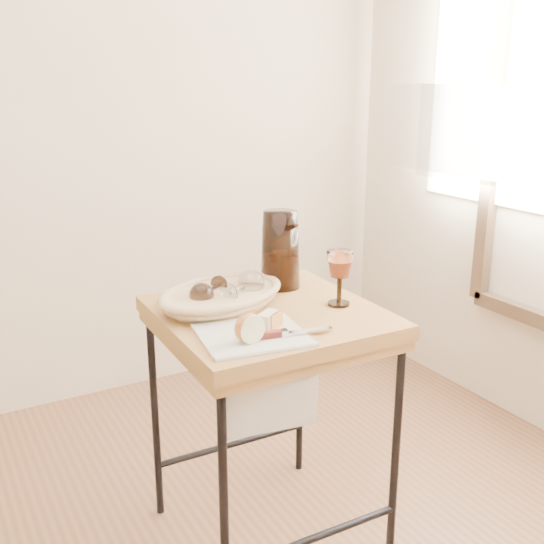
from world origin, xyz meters
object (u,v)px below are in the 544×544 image
pitcher (280,250)px  wine_goblet (340,278)px  bread_basket (222,298)px  apple_half (248,327)px  goblet_lying_b (242,287)px  side_table (269,428)px  goblet_lying_a (209,290)px  tea_towel (252,335)px  table_knife (287,332)px

pitcher → wine_goblet: pitcher is taller
bread_basket → apple_half: size_ratio=4.62×
goblet_lying_b → pitcher: pitcher is taller
goblet_lying_b → wine_goblet: 0.29m
side_table → goblet_lying_a: (-0.13, 0.12, 0.43)m
bread_basket → wine_goblet: wine_goblet is taller
bread_basket → goblet_lying_a: bearing=134.8°
tea_towel → wine_goblet: bearing=23.0°
side_table → goblet_lying_b: goblet_lying_b is taller
wine_goblet → table_knife: bearing=-152.2°
tea_towel → pitcher: (0.27, 0.32, 0.12)m
bread_basket → pitcher: pitcher is taller
pitcher → side_table: bearing=-123.8°
side_table → table_knife: size_ratio=3.41×
side_table → wine_goblet: 0.51m
side_table → goblet_lying_b: (-0.05, 0.08, 0.44)m
tea_towel → wine_goblet: size_ratio=1.61×
goblet_lying_a → tea_towel: bearing=54.1°
side_table → wine_goblet: (0.20, -0.06, 0.47)m
wine_goblet → table_knife: wine_goblet is taller
goblet_lying_b → pitcher: bearing=0.9°
bread_basket → apple_half: apple_half is taller
bread_basket → goblet_lying_b: bearing=-40.4°
side_table → tea_towel: (-0.13, -0.15, 0.39)m
goblet_lying_a → goblet_lying_b: size_ratio=0.86×
tea_towel → wine_goblet: (0.33, 0.08, 0.08)m
goblet_lying_a → pitcher: pitcher is taller
goblet_lying_b → goblet_lying_a: bearing=130.3°
goblet_lying_a → apple_half: 0.30m
pitcher → apple_half: size_ratio=3.61×
pitcher → wine_goblet: (0.06, -0.24, -0.04)m
tea_towel → goblet_lying_a: size_ratio=2.30×
goblet_lying_a → apple_half: (-0.03, -0.30, -0.01)m
goblet_lying_b → apple_half: size_ratio=1.70×
pitcher → table_knife: size_ratio=1.27×
tea_towel → goblet_lying_a: goblet_lying_a is taller
goblet_lying_b → pitcher: size_ratio=0.47×
side_table → goblet_lying_b: 0.45m
pitcher → table_knife: (-0.20, -0.37, -0.11)m
tea_towel → apple_half: 0.06m
goblet_lying_a → apple_half: bearing=48.1°
pitcher → table_knife: 0.44m
pitcher → apple_half: (-0.30, -0.36, -0.08)m
tea_towel → goblet_lying_b: goblet_lying_b is taller
tea_towel → wine_goblet: wine_goblet is taller
tea_towel → goblet_lying_b: (0.09, 0.23, 0.05)m
bread_basket → apple_half: bearing=-121.1°
side_table → wine_goblet: bearing=-17.7°
tea_towel → goblet_lying_a: 0.27m
goblet_lying_a → pitcher: 0.29m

